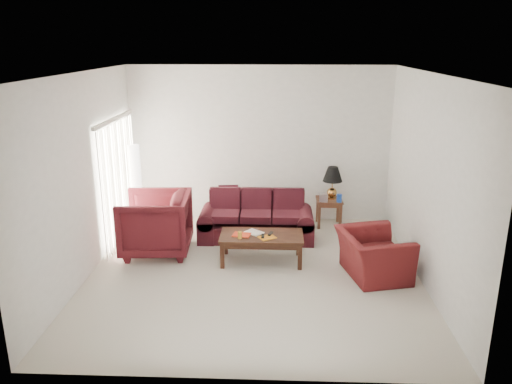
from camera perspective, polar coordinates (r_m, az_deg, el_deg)
floor at (r=7.75m, az=-0.26°, el=-9.29°), size 5.00×5.00×0.00m
blinds at (r=9.00m, az=-15.46°, el=1.20°), size 0.10×2.00×2.16m
sofa at (r=8.91m, az=0.02°, el=-2.81°), size 2.04×0.89×0.83m
throw_pillow at (r=9.36m, az=-3.18°, el=-0.32°), size 0.39×0.21×0.38m
end_table at (r=9.69m, az=8.31°, el=-2.30°), size 0.51×0.51×0.53m
table_lamp at (r=9.55m, az=8.72°, el=1.04°), size 0.47×0.47×0.62m
clock at (r=9.39m, az=7.74°, el=-0.69°), size 0.16×0.09×0.15m
blue_canister at (r=9.43m, az=9.50°, el=-0.70°), size 0.12×0.12×0.15m
picture_frame at (r=9.73m, az=7.52°, el=-0.09°), size 0.15×0.17×0.05m
floor_lamp at (r=9.67m, az=-13.58°, el=0.71°), size 0.27×0.27×1.61m
armchair_left at (r=8.46m, az=-11.42°, el=-3.57°), size 1.19×1.16×1.02m
armchair_right at (r=7.75m, az=13.24°, el=-6.99°), size 1.14×1.24×0.68m
coffee_table at (r=8.06m, az=0.64°, el=-6.42°), size 1.41×0.88×0.46m
magazine_red at (r=7.95m, az=-1.64°, el=-4.91°), size 0.31×0.26×0.02m
magazine_white at (r=8.04m, az=-0.23°, el=-4.64°), size 0.34×0.33×0.02m
magazine_orange at (r=7.85m, az=1.28°, el=-5.20°), size 0.31×0.29×0.01m
remote_a at (r=7.85m, az=0.79°, el=-5.04°), size 0.05×0.16×0.02m
remote_b at (r=7.94m, az=1.67°, el=-4.77°), size 0.09×0.17×0.02m
yellow_glass at (r=7.81m, az=-1.86°, el=-4.95°), size 0.08×0.08×0.11m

